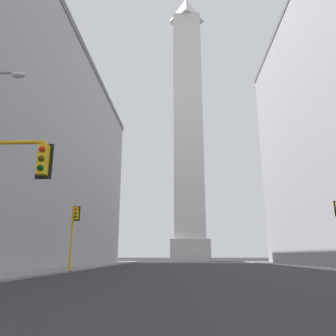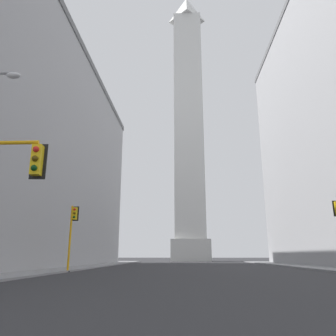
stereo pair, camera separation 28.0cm
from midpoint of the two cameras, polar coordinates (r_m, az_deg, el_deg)
name	(u,v)px [view 2 (the right image)]	position (r m, az deg, el deg)	size (l,w,h in m)	color
sidewalk_left	(45,271)	(32.82, -20.41, -16.42)	(5.00, 94.04, 0.15)	gray
obelisk	(188,120)	(87.60, 3.66, 8.36)	(9.22, 9.22, 74.63)	silver
traffic_light_mid_left	(72,228)	(31.19, -16.08, -9.96)	(0.78, 0.50, 5.82)	orange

